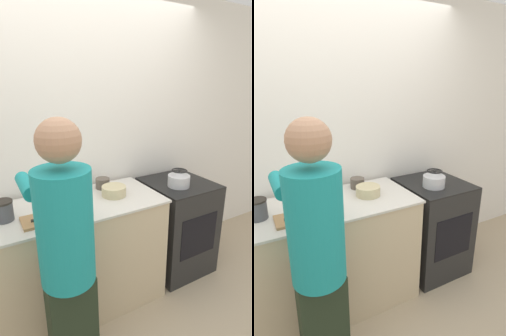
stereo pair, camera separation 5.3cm
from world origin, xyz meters
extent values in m
plane|color=tan|center=(0.00, 0.00, 0.00)|extent=(12.00, 12.00, 0.00)
cube|color=white|center=(0.00, 0.69, 1.30)|extent=(8.00, 0.05, 2.60)
cube|color=#C6B28E|center=(-0.33, 0.30, 0.45)|extent=(1.70, 0.61, 0.91)
cube|color=beige|center=(-0.33, 0.30, 0.92)|extent=(1.72, 0.63, 0.02)
cube|color=black|center=(0.88, 0.31, 0.45)|extent=(0.59, 0.62, 0.90)
cube|color=black|center=(0.88, 0.31, 0.90)|extent=(0.59, 0.62, 0.01)
cube|color=black|center=(0.88, 0.00, 0.49)|extent=(0.41, 0.01, 0.40)
cube|color=#212D1D|center=(-0.39, -0.25, 0.38)|extent=(0.27, 0.16, 0.76)
cylinder|color=teal|center=(-0.39, -0.25, 1.08)|extent=(0.30, 0.30, 0.64)
sphere|color=#A87A5B|center=(-0.39, -0.25, 1.54)|extent=(0.22, 0.22, 0.22)
cylinder|color=teal|center=(-0.51, 0.03, 1.24)|extent=(0.08, 0.30, 0.08)
cylinder|color=teal|center=(-0.26, 0.03, 1.24)|extent=(0.08, 0.30, 0.08)
cube|color=#A87A4C|center=(-0.39, 0.17, 0.94)|extent=(0.32, 0.19, 0.02)
cube|color=silver|center=(-0.34, 0.14, 0.95)|extent=(0.15, 0.06, 0.01)
cube|color=black|center=(-0.45, 0.15, 0.95)|extent=(0.09, 0.04, 0.01)
cylinder|color=silver|center=(0.81, 0.23, 0.96)|extent=(0.20, 0.20, 0.10)
cone|color=silver|center=(0.81, 0.23, 1.03)|extent=(0.16, 0.16, 0.03)
sphere|color=black|center=(0.81, 0.23, 1.05)|extent=(0.02, 0.02, 0.02)
torus|color=black|center=(0.81, 0.23, 1.06)|extent=(0.14, 0.14, 0.01)
cylinder|color=#C6B789|center=(0.18, 0.30, 0.97)|extent=(0.20, 0.20, 0.08)
cylinder|color=brown|center=(0.17, 0.49, 0.97)|extent=(0.12, 0.12, 0.09)
cylinder|color=#4C4C51|center=(-0.64, 0.30, 0.99)|extent=(0.12, 0.12, 0.13)
cylinder|color=#28231E|center=(-0.64, 0.30, 1.06)|extent=(0.13, 0.13, 0.01)
camera|label=1|loc=(-0.71, -1.46, 1.79)|focal=28.00mm
camera|label=2|loc=(-0.67, -1.49, 1.79)|focal=28.00mm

